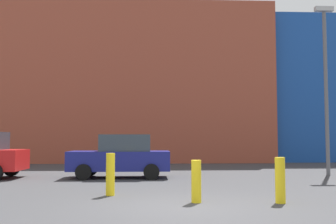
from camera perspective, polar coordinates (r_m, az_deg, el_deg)
ground_plane at (r=9.11m, az=2.08°, el=-13.59°), size 200.00×200.00×0.00m
building_backdrop at (r=31.39m, az=-6.99°, el=2.82°), size 34.17×12.88×12.47m
parked_car_2 at (r=15.81m, az=-6.80°, el=-6.37°), size 3.94×1.93×1.71m
bollard_yellow_0 at (r=10.94m, az=-8.33°, el=-8.90°), size 0.24×0.24×1.14m
bollard_yellow_1 at (r=9.94m, az=15.91°, el=-9.46°), size 0.24×0.24×1.09m
bollard_yellow_2 at (r=9.67m, az=4.11°, el=-9.97°), size 0.24×0.24×1.02m
street_lamp at (r=18.42m, az=21.85°, el=4.62°), size 0.80×0.24×7.31m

